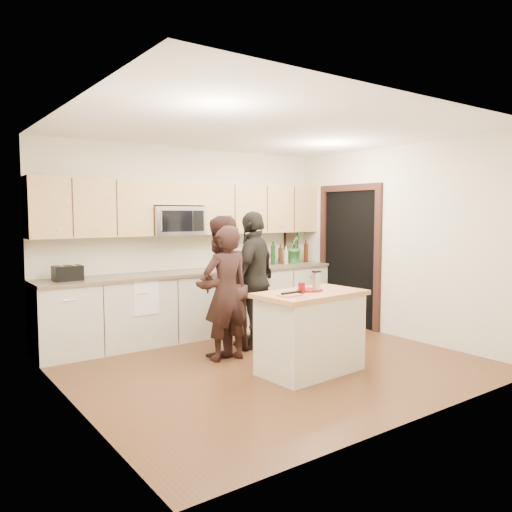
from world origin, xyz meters
TOP-DOWN VIEW (x-y plane):
  - floor at (0.00, 0.00)m, footprint 4.50×4.50m
  - room_shell at (0.00, 0.00)m, footprint 4.52×4.02m
  - back_cabinetry at (0.00, 1.69)m, footprint 4.50×0.66m
  - upper_cabinetry at (0.03, 1.83)m, footprint 4.50×0.33m
  - microwave at (-0.31, 1.80)m, footprint 0.76×0.41m
  - doorway at (2.23, 0.90)m, footprint 0.06×1.25m
  - framed_picture at (1.95, 1.98)m, footprint 0.30×0.03m
  - dish_towel at (-0.95, 1.50)m, footprint 0.34×0.60m
  - island at (0.15, -0.51)m, footprint 1.24×0.77m
  - red_plate at (0.19, -0.45)m, footprint 0.29×0.29m
  - box_grater at (0.22, -0.52)m, footprint 0.08×0.06m
  - drink_glass at (0.01, -0.53)m, footprint 0.07×0.07m
  - cutting_board at (-0.22, -0.59)m, footprint 0.24×0.18m
  - tongs at (-0.17, -0.56)m, footprint 0.27×0.05m
  - knife at (-0.22, -0.79)m, footprint 0.19×0.03m
  - toaster at (-1.83, 1.67)m, footprint 0.33×0.23m
  - bottle_cluster at (1.68, 1.74)m, footprint 0.75×0.17m
  - orchid at (1.82, 1.72)m, footprint 0.33×0.28m
  - woman_left at (-0.35, 0.43)m, footprint 0.61×0.41m
  - woman_center at (-0.28, 0.66)m, footprint 1.02×0.91m
  - woman_right at (0.27, 0.72)m, footprint 1.12×0.92m

SIDE VIEW (x-z plane):
  - floor at x=0.00m, z-range 0.00..0.00m
  - island at x=0.15m, z-range 0.00..0.90m
  - back_cabinetry at x=0.00m, z-range 0.00..0.94m
  - dish_towel at x=-0.95m, z-range 0.56..1.04m
  - woman_left at x=-0.35m, z-range 0.00..1.61m
  - woman_center at x=-0.28m, z-range 0.00..1.73m
  - woman_right at x=0.27m, z-range 0.00..1.78m
  - red_plate at x=0.19m, z-range 0.90..0.92m
  - cutting_board at x=-0.22m, z-range 0.90..0.92m
  - knife at x=-0.22m, z-range 0.92..0.92m
  - tongs at x=-0.17m, z-range 0.92..0.94m
  - drink_glass at x=0.01m, z-range 0.90..1.01m
  - box_grater at x=0.22m, z-range 0.92..1.13m
  - toaster at x=-1.83m, z-range 0.94..1.12m
  - bottle_cluster at x=1.68m, z-range 0.93..1.29m
  - doorway at x=2.23m, z-range 0.06..2.26m
  - orchid at x=1.82m, z-range 0.94..1.49m
  - framed_picture at x=1.95m, z-range 1.09..1.47m
  - microwave at x=-0.31m, z-range 1.45..1.85m
  - room_shell at x=0.00m, z-range 0.38..3.09m
  - upper_cabinetry at x=0.03m, z-range 1.47..2.22m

